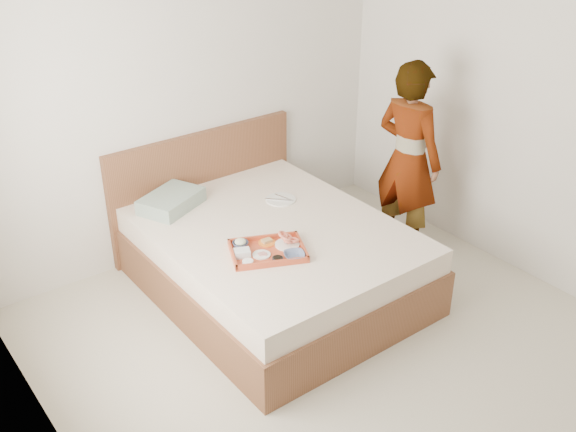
{
  "coord_description": "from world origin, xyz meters",
  "views": [
    {
      "loc": [
        -2.35,
        -2.33,
        2.83
      ],
      "look_at": [
        0.1,
        0.9,
        0.65
      ],
      "focal_mm": 41.42,
      "sensor_mm": 36.0,
      "label": 1
    }
  ],
  "objects_px": {
    "tray": "(268,251)",
    "dinner_plate": "(281,199)",
    "bed": "(274,259)",
    "person": "(408,160)"
  },
  "relations": [
    {
      "from": "tray",
      "to": "bed",
      "type": "bearing_deg",
      "value": 71.33
    },
    {
      "from": "bed",
      "to": "person",
      "type": "height_order",
      "value": "person"
    },
    {
      "from": "tray",
      "to": "dinner_plate",
      "type": "relative_size",
      "value": 2.09
    },
    {
      "from": "tray",
      "to": "person",
      "type": "xyz_separation_m",
      "value": [
        1.43,
        0.13,
        0.23
      ]
    },
    {
      "from": "dinner_plate",
      "to": "person",
      "type": "bearing_deg",
      "value": -26.43
    },
    {
      "from": "bed",
      "to": "tray",
      "type": "distance_m",
      "value": 0.45
    },
    {
      "from": "bed",
      "to": "tray",
      "type": "height_order",
      "value": "tray"
    },
    {
      "from": "tray",
      "to": "person",
      "type": "bearing_deg",
      "value": 29.2
    },
    {
      "from": "tray",
      "to": "dinner_plate",
      "type": "distance_m",
      "value": 0.78
    },
    {
      "from": "dinner_plate",
      "to": "person",
      "type": "height_order",
      "value": "person"
    }
  ]
}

